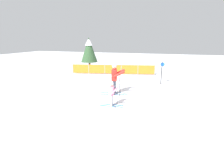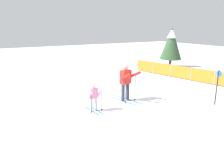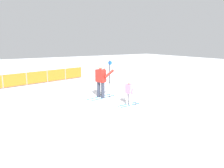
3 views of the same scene
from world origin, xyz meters
TOP-DOWN VIEW (x-y plane):
  - ground_plane at (0.00, 0.00)m, footprint 60.00×60.00m
  - skier_adult at (0.23, -0.06)m, footprint 1.76×0.89m
  - skier_child at (0.64, -1.91)m, footprint 1.15×0.56m
  - safety_fence at (-1.62, 5.53)m, footprint 7.38×1.67m
  - conifer_far at (-5.11, 8.03)m, footprint 1.79×1.79m
  - trail_marker at (2.72, 3.10)m, footprint 0.28×0.06m

SIDE VIEW (x-z plane):
  - ground_plane at x=0.00m, z-range 0.00..0.00m
  - safety_fence at x=-1.62m, z-range 0.00..0.94m
  - skier_child at x=0.64m, z-range 0.10..1.30m
  - trail_marker at x=2.72m, z-range 0.18..1.76m
  - skier_adult at x=0.23m, z-range 0.18..2.01m
  - conifer_far at x=-5.11m, z-range 0.39..3.72m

